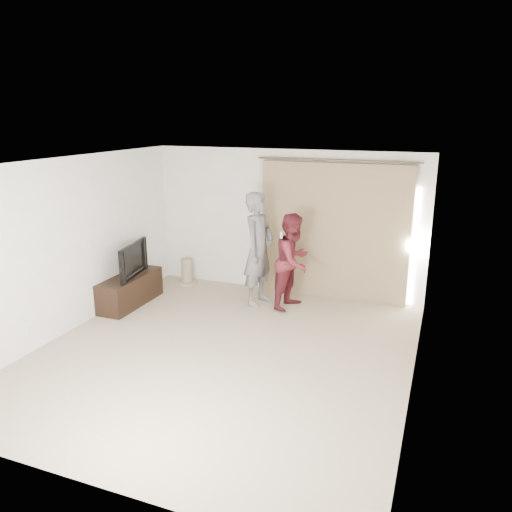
{
  "coord_description": "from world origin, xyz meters",
  "views": [
    {
      "loc": [
        2.68,
        -5.69,
        3.19
      ],
      "look_at": [
        0.03,
        1.2,
        1.08
      ],
      "focal_mm": 35.0,
      "sensor_mm": 36.0,
      "label": 1
    }
  ],
  "objects_px": {
    "tv": "(128,260)",
    "person_woman": "(293,261)",
    "person_man": "(259,249)",
    "tv_console": "(130,290)"
  },
  "relations": [
    {
      "from": "tv",
      "to": "person_woman",
      "type": "distance_m",
      "value": 2.8
    },
    {
      "from": "tv",
      "to": "person_man",
      "type": "distance_m",
      "value": 2.23
    },
    {
      "from": "tv_console",
      "to": "person_man",
      "type": "height_order",
      "value": "person_man"
    },
    {
      "from": "tv",
      "to": "person_woman",
      "type": "xyz_separation_m",
      "value": [
        2.65,
        0.9,
        0.01
      ]
    },
    {
      "from": "tv_console",
      "to": "person_man",
      "type": "distance_m",
      "value": 2.33
    },
    {
      "from": "person_man",
      "to": "person_woman",
      "type": "relative_size",
      "value": 1.2
    },
    {
      "from": "tv_console",
      "to": "tv",
      "type": "xyz_separation_m",
      "value": [
        0.0,
        0.0,
        0.55
      ]
    },
    {
      "from": "tv",
      "to": "person_woman",
      "type": "relative_size",
      "value": 0.62
    },
    {
      "from": "tv_console",
      "to": "person_woman",
      "type": "xyz_separation_m",
      "value": [
        2.65,
        0.9,
        0.56
      ]
    },
    {
      "from": "tv_console",
      "to": "person_woman",
      "type": "bearing_deg",
      "value": 18.73
    }
  ]
}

